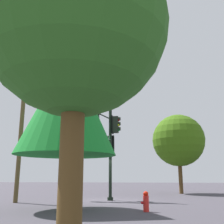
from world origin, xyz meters
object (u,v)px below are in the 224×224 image
Objects in this scene: fire_hydrant at (146,202)px; tree_far at (67,101)px; signal_pole_assembly at (92,126)px; utility_pole at (21,125)px; tree_mid at (76,28)px; tree_near at (178,140)px.

tree_far is at bearing 0.38° from fire_hydrant.
utility_pole reaches higher than signal_pole_assembly.
tree_far is at bearing -70.22° from tree_mid.
signal_pole_assembly is at bearing -56.13° from fire_hydrant.
tree_mid is at bearing 109.78° from tree_far.
tree_far reaches higher than signal_pole_assembly.
fire_hydrant is 5.81m from tree_far.
tree_near is at bearing -100.92° from fire_hydrant.
tree_far is (6.20, 13.42, 0.24)m from tree_near.
fire_hydrant is 0.13× the size of tree_mid.
fire_hydrant is 14.31m from tree_near.
utility_pole reaches higher than fire_hydrant.
utility_pole is at bearing -21.81° from fire_hydrant.
fire_hydrant is at bearing 158.19° from utility_pole.
tree_far reaches higher than tree_near.
tree_mid is (-6.50, 10.28, -0.14)m from utility_pole.
tree_far is (-3.89, 3.03, 0.47)m from utility_pole.
fire_hydrant is 0.11× the size of tree_far.
signal_pole_assembly is 1.14× the size of tree_mid.
utility_pole is at bearing -57.72° from tree_mid.
tree_near is 1.14× the size of tree_mid.
utility_pole is 9.05m from fire_hydrant.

